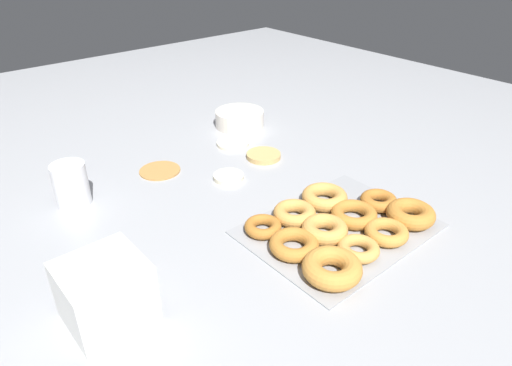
# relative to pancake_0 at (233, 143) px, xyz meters

# --- Properties ---
(ground_plane) EXTENTS (3.00, 3.00, 0.00)m
(ground_plane) POSITION_rel_pancake_0_xyz_m (-0.20, -0.18, -0.01)
(ground_plane) COLOR #9EA0A5
(pancake_0) EXTENTS (0.10, 0.10, 0.01)m
(pancake_0) POSITION_rel_pancake_0_xyz_m (0.00, 0.00, 0.00)
(pancake_0) COLOR beige
(pancake_0) RESTS_ON ground_plane
(pancake_1) EXTENTS (0.11, 0.11, 0.01)m
(pancake_1) POSITION_rel_pancake_0_xyz_m (-0.26, -0.01, -0.00)
(pancake_1) COLOR #B27F42
(pancake_1) RESTS_ON ground_plane
(pancake_2) EXTENTS (0.08, 0.08, 0.01)m
(pancake_2) POSITION_rel_pancake_0_xyz_m (-0.14, -0.17, 0.00)
(pancake_2) COLOR beige
(pancake_2) RESTS_ON ground_plane
(pancake_3) EXTENTS (0.10, 0.10, 0.01)m
(pancake_3) POSITION_rel_pancake_0_xyz_m (0.01, -0.13, 0.00)
(pancake_3) COLOR tan
(pancake_3) RESTS_ON ground_plane
(donut_tray) EXTENTS (0.41, 0.31, 0.05)m
(donut_tray) POSITION_rel_pancake_0_xyz_m (-0.10, -0.53, 0.01)
(donut_tray) COLOR #93969B
(donut_tray) RESTS_ON ground_plane
(batter_bowl) EXTENTS (0.16, 0.16, 0.05)m
(batter_bowl) POSITION_rel_pancake_0_xyz_m (0.11, 0.11, 0.02)
(batter_bowl) COLOR silver
(batter_bowl) RESTS_ON ground_plane
(container_stack) EXTENTS (0.14, 0.13, 0.12)m
(container_stack) POSITION_rel_pancake_0_xyz_m (-0.61, -0.43, 0.05)
(container_stack) COLOR white
(container_stack) RESTS_ON ground_plane
(paper_cup) EXTENTS (0.08, 0.08, 0.11)m
(paper_cup) POSITION_rel_pancake_0_xyz_m (-0.51, -0.02, 0.05)
(paper_cup) COLOR white
(paper_cup) RESTS_ON ground_plane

